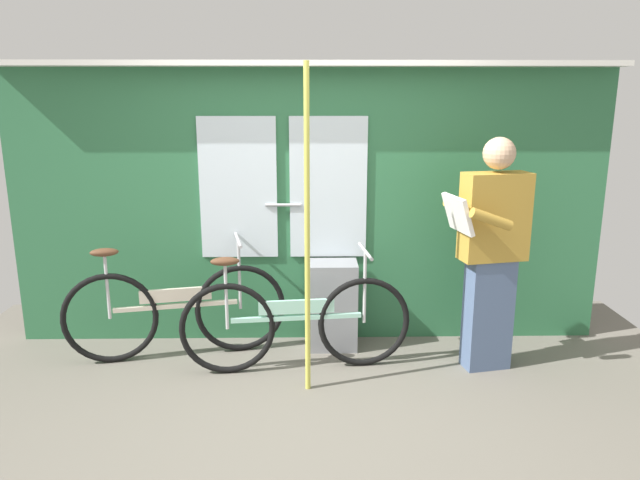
{
  "coord_description": "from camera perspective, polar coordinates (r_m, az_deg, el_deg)",
  "views": [
    {
      "loc": [
        0.01,
        -3.39,
        1.96
      ],
      "look_at": [
        0.07,
        0.49,
        1.01
      ],
      "focal_mm": 33.29,
      "sensor_mm": 36.0,
      "label": 1
    }
  ],
  "objects": [
    {
      "name": "ground_plane",
      "position": [
        3.93,
        -0.99,
        -16.45
      ],
      "size": [
        5.68,
        4.06,
        0.04
      ],
      "primitive_type": "cube",
      "color": "#666056"
    },
    {
      "name": "train_door_wall",
      "position": [
        4.69,
        -1.15,
        3.87
      ],
      "size": [
        4.68,
        0.28,
        2.2
      ],
      "color": "#2D6B42",
      "rests_on": "ground_plane"
    },
    {
      "name": "bicycle_near_door",
      "position": [
        4.64,
        -13.72,
        -6.59
      ],
      "size": [
        1.63,
        0.51,
        0.91
      ],
      "rotation": [
        0.0,
        0.0,
        0.2
      ],
      "color": "black",
      "rests_on": "ground_plane"
    },
    {
      "name": "bicycle_leaning_behind",
      "position": [
        4.31,
        -2.37,
        -7.91
      ],
      "size": [
        1.66,
        0.44,
        0.89
      ],
      "rotation": [
        0.0,
        0.0,
        0.11
      ],
      "color": "black",
      "rests_on": "ground_plane"
    },
    {
      "name": "passenger_reading_newspaper",
      "position": [
        4.36,
        16.13,
        -0.96
      ],
      "size": [
        0.61,
        0.54,
        1.68
      ],
      "rotation": [
        0.0,
        0.0,
        3.34
      ],
      "color": "slate",
      "rests_on": "ground_plane"
    },
    {
      "name": "trash_bin_by_wall",
      "position": [
        4.69,
        1.11,
        -6.27
      ],
      "size": [
        0.4,
        0.28,
        0.7
      ],
      "primitive_type": "cube",
      "color": "gray",
      "rests_on": "ground_plane"
    },
    {
      "name": "handrail_pole",
      "position": [
        3.81,
        -1.24,
        0.46
      ],
      "size": [
        0.04,
        0.04,
        2.16
      ],
      "primitive_type": "cylinder",
      "color": "#C6C14C",
      "rests_on": "ground_plane"
    }
  ]
}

